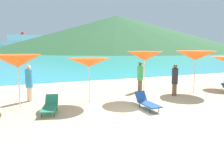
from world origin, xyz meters
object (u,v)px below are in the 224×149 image
(umbrella_1, at_px, (17,61))
(lounge_chair_0, at_px, (50,106))
(beachgoer_0, at_px, (140,76))
(beachgoer_3, at_px, (29,82))
(cruise_ship, at_px, (30,42))
(beachgoer_1, at_px, (175,79))
(umbrella_3, at_px, (145,56))
(umbrella_4, at_px, (196,56))
(umbrella_2, at_px, (89,62))
(lounge_chair_3, at_px, (147,102))

(umbrella_1, bearing_deg, lounge_chair_0, -43.08)
(beachgoer_0, bearing_deg, lounge_chair_0, 114.52)
(umbrella_1, xyz_separation_m, beachgoer_3, (0.38, 1.09, -1.11))
(lounge_chair_0, bearing_deg, umbrella_1, 149.95)
(beachgoer_3, height_order, cruise_ship, cruise_ship)
(umbrella_1, distance_m, beachgoer_0, 6.65)
(umbrella_1, bearing_deg, beachgoer_1, -3.32)
(umbrella_3, bearing_deg, beachgoer_1, -3.35)
(umbrella_4, bearing_deg, beachgoer_3, 172.22)
(umbrella_1, bearing_deg, umbrella_3, -3.31)
(umbrella_3, xyz_separation_m, lounge_chair_0, (-4.72, -0.76, -1.89))
(umbrella_4, xyz_separation_m, beachgoer_1, (-1.59, -0.31, -1.23))
(cruise_ship, bearing_deg, beachgoer_0, -98.81)
(beachgoer_3, distance_m, cruise_ship, 244.62)
(umbrella_2, bearing_deg, lounge_chair_3, -40.00)
(lounge_chair_3, bearing_deg, umbrella_3, 61.19)
(umbrella_1, bearing_deg, beachgoer_3, 70.89)
(umbrella_1, distance_m, umbrella_4, 9.31)
(umbrella_3, xyz_separation_m, umbrella_4, (3.41, 0.21, -0.04))
(umbrella_3, height_order, lounge_chair_3, umbrella_3)
(umbrella_1, xyz_separation_m, lounge_chair_0, (1.18, -1.11, -1.76))
(lounge_chair_3, bearing_deg, umbrella_1, 154.49)
(umbrella_2, height_order, beachgoer_1, umbrella_2)
(beachgoer_1, bearing_deg, cruise_ship, 177.78)
(lounge_chair_0, distance_m, lounge_chair_3, 4.05)
(umbrella_4, bearing_deg, beachgoer_1, -168.89)
(umbrella_2, relative_size, beachgoer_1, 1.25)
(beachgoer_0, relative_size, cruise_ship, 0.03)
(umbrella_3, relative_size, beachgoer_1, 1.41)
(umbrella_2, distance_m, cruise_ship, 246.02)
(lounge_chair_0, bearing_deg, beachgoer_0, 36.15)
(umbrella_2, relative_size, cruise_ship, 0.03)
(beachgoer_1, relative_size, cruise_ship, 0.03)
(beachgoer_1, height_order, cruise_ship, cruise_ship)
(umbrella_3, relative_size, lounge_chair_3, 1.67)
(beachgoer_1, distance_m, cruise_ship, 246.41)
(umbrella_2, distance_m, beachgoer_1, 4.79)
(umbrella_4, distance_m, cruise_ship, 246.16)
(umbrella_1, height_order, umbrella_2, umbrella_1)
(umbrella_1, relative_size, umbrella_2, 1.09)
(umbrella_2, distance_m, beachgoer_3, 3.14)
(umbrella_2, distance_m, umbrella_3, 2.88)
(beachgoer_3, relative_size, cruise_ship, 0.03)
(umbrella_1, xyz_separation_m, cruise_ship, (-4.52, 245.60, 4.42))
(lounge_chair_0, relative_size, lounge_chair_3, 1.01)
(lounge_chair_0, xyz_separation_m, beachgoer_1, (6.53, 0.66, 0.62))
(umbrella_4, bearing_deg, lounge_chair_3, -155.76)
(lounge_chair_0, height_order, beachgoer_3, beachgoer_3)
(beachgoer_1, bearing_deg, umbrella_2, -97.37)
(lounge_chair_0, bearing_deg, beachgoer_3, 123.22)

